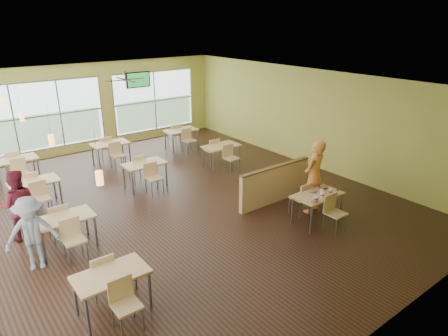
% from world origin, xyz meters
% --- Properties ---
extents(room, '(12.00, 12.04, 3.20)m').
position_xyz_m(room, '(0.00, 0.00, 1.60)').
color(room, black).
rests_on(room, ground).
extents(window_bays, '(9.24, 10.24, 2.38)m').
position_xyz_m(window_bays, '(-2.65, 3.08, 1.48)').
color(window_bays, white).
rests_on(window_bays, room).
extents(main_table, '(1.22, 1.52, 0.87)m').
position_xyz_m(main_table, '(2.00, -3.00, 0.63)').
color(main_table, tan).
rests_on(main_table, floor).
extents(half_wall_divider, '(2.40, 0.14, 1.04)m').
position_xyz_m(half_wall_divider, '(2.00, -1.55, 0.52)').
color(half_wall_divider, tan).
rests_on(half_wall_divider, floor).
extents(dining_tables, '(6.92, 8.72, 0.87)m').
position_xyz_m(dining_tables, '(-1.05, 1.71, 0.63)').
color(dining_tables, tan).
rests_on(dining_tables, floor).
extents(pendant_lights, '(0.11, 7.31, 0.86)m').
position_xyz_m(pendant_lights, '(-3.20, 0.68, 2.45)').
color(pendant_lights, '#2D2119').
rests_on(pendant_lights, ceiling).
extents(ceiling_fan, '(1.25, 1.25, 0.29)m').
position_xyz_m(ceiling_fan, '(-0.00, 3.00, 2.95)').
color(ceiling_fan, '#2D2119').
rests_on(ceiling_fan, ceiling).
extents(tv_backwall, '(1.00, 0.07, 0.60)m').
position_xyz_m(tv_backwall, '(1.80, 5.90, 2.45)').
color(tv_backwall, black).
rests_on(tv_backwall, wall_back).
extents(man_plaid, '(0.78, 0.60, 1.91)m').
position_xyz_m(man_plaid, '(2.37, -2.54, 0.96)').
color(man_plaid, '#F24E1A').
rests_on(man_plaid, floor).
extents(patron_maroon, '(0.94, 0.82, 1.65)m').
position_xyz_m(patron_maroon, '(-3.87, 0.54, 0.82)').
color(patron_maroon, '#5B141F').
rests_on(patron_maroon, floor).
extents(patron_grey, '(1.10, 0.77, 1.55)m').
position_xyz_m(patron_grey, '(-3.91, -0.87, 0.77)').
color(patron_grey, slate).
rests_on(patron_grey, floor).
extents(cup_blue, '(0.10, 0.10, 0.35)m').
position_xyz_m(cup_blue, '(1.64, -3.24, 0.82)').
color(cup_blue, white).
rests_on(cup_blue, main_table).
extents(cup_yellow, '(0.10, 0.10, 0.37)m').
position_xyz_m(cup_yellow, '(1.92, -3.19, 0.82)').
color(cup_yellow, white).
rests_on(cup_yellow, main_table).
extents(cup_red_near, '(0.09, 0.09, 0.33)m').
position_xyz_m(cup_red_near, '(2.06, -3.05, 0.82)').
color(cup_red_near, white).
rests_on(cup_red_near, main_table).
extents(cup_red_far, '(0.10, 0.10, 0.35)m').
position_xyz_m(cup_red_far, '(2.22, -3.18, 0.82)').
color(cup_red_far, white).
rests_on(cup_red_far, main_table).
extents(food_basket, '(0.22, 0.22, 0.05)m').
position_xyz_m(food_basket, '(2.37, -2.86, 0.78)').
color(food_basket, black).
rests_on(food_basket, main_table).
extents(ketchup_cup, '(0.05, 0.05, 0.02)m').
position_xyz_m(ketchup_cup, '(2.53, -3.16, 0.76)').
color(ketchup_cup, maroon).
rests_on(ketchup_cup, main_table).
extents(wrapper_left, '(0.22, 0.21, 0.05)m').
position_xyz_m(wrapper_left, '(1.59, -3.24, 0.77)').
color(wrapper_left, olive).
rests_on(wrapper_left, main_table).
extents(wrapper_mid, '(0.21, 0.19, 0.05)m').
position_xyz_m(wrapper_mid, '(2.00, -2.84, 0.77)').
color(wrapper_mid, olive).
rests_on(wrapper_mid, main_table).
extents(wrapper_right, '(0.16, 0.16, 0.03)m').
position_xyz_m(wrapper_right, '(2.29, -3.29, 0.77)').
color(wrapper_right, olive).
rests_on(wrapper_right, main_table).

